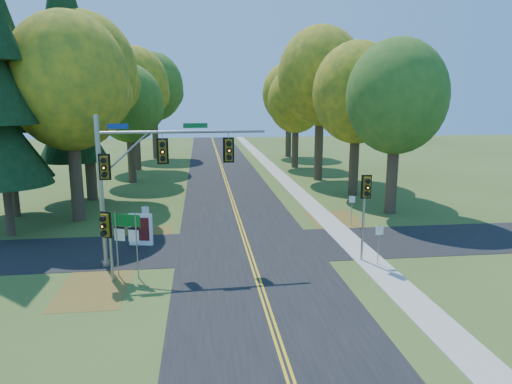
{
  "coord_description": "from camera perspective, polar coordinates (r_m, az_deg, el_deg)",
  "views": [
    {
      "loc": [
        -2.54,
        -23.2,
        8.39
      ],
      "look_at": [
        0.53,
        2.13,
        3.2
      ],
      "focal_mm": 32.0,
      "sensor_mm": 36.0,
      "label": 1
    }
  ],
  "objects": [
    {
      "name": "reg_sign_w",
      "position": [
        28.07,
        -13.63,
        -3.02
      ],
      "size": [
        0.42,
        0.09,
        2.21
      ],
      "rotation": [
        0.0,
        0.0,
        -0.13
      ],
      "color": "gray",
      "rests_on": "ground"
    },
    {
      "name": "tree_w_b",
      "position": [
        40.59,
        -20.59,
        13.58
      ],
      "size": [
        8.6,
        8.6,
        15.38
      ],
      "color": "#38281C",
      "rests_on": "ground"
    },
    {
      "name": "road_cross",
      "position": [
        26.68,
        -1.11,
        -6.81
      ],
      "size": [
        60.0,
        6.0,
        0.02
      ],
      "primitive_type": "cube",
      "color": "black",
      "rests_on": "ground"
    },
    {
      "name": "reg_sign_e_north",
      "position": [
        31.42,
        11.9,
        -1.58
      ],
      "size": [
        0.38,
        0.17,
        2.07
      ],
      "rotation": [
        0.0,
        0.0,
        -0.37
      ],
      "color": "gray",
      "rests_on": "ground"
    },
    {
      "name": "reg_sign_e_south",
      "position": [
        24.22,
        15.13,
        -5.54
      ],
      "size": [
        0.41,
        0.07,
        2.13
      ],
      "rotation": [
        0.0,
        0.0,
        0.04
      ],
      "color": "gray",
      "rests_on": "ground"
    },
    {
      "name": "pine_b",
      "position": [
        36.75,
        -28.86,
        9.74
      ],
      "size": [
        5.6,
        5.6,
        17.31
      ],
      "color": "#38281C",
      "rests_on": "ground"
    },
    {
      "name": "tree_e_e",
      "position": [
        68.04,
        4.19,
        12.15
      ],
      "size": [
        7.8,
        7.8,
        13.74
      ],
      "color": "#38281C",
      "rests_on": "ground"
    },
    {
      "name": "info_kiosk",
      "position": [
        27.47,
        -14.22,
        -4.58
      ],
      "size": [
        1.39,
        0.46,
        1.91
      ],
      "rotation": [
        0.0,
        0.0,
        -0.2
      ],
      "color": "white",
      "rests_on": "ground"
    },
    {
      "name": "tree_w_c",
      "position": [
        48.18,
        -15.55,
        10.56
      ],
      "size": [
        6.8,
        6.8,
        11.91
      ],
      "color": "#38281C",
      "rests_on": "ground"
    },
    {
      "name": "sidewalk_east",
      "position": [
        26.16,
        13.1,
        -7.45
      ],
      "size": [
        1.6,
        160.0,
        0.06
      ],
      "primitive_type": "cube",
      "color": "#9E998E",
      "rests_on": "ground"
    },
    {
      "name": "traffic_mast",
      "position": [
        23.36,
        -13.92,
        2.67
      ],
      "size": [
        8.47,
        0.96,
        7.68
      ],
      "rotation": [
        0.0,
        0.0,
        0.05
      ],
      "color": "gray",
      "rests_on": "ground"
    },
    {
      "name": "leaf_patch_w_far",
      "position": [
        22.43,
        -19.53,
        -11.16
      ],
      "size": [
        3.0,
        5.0,
        0.0
      ],
      "primitive_type": "cube",
      "color": "brown",
      "rests_on": "ground"
    },
    {
      "name": "tree_w_d",
      "position": [
        56.91,
        -14.95,
        12.52
      ],
      "size": [
        8.2,
        8.2,
        14.56
      ],
      "color": "#38281C",
      "rests_on": "ground"
    },
    {
      "name": "tree_e_d",
      "position": [
        57.3,
        5.06,
        11.3
      ],
      "size": [
        7.0,
        7.0,
        12.32
      ],
      "color": "#38281C",
      "rests_on": "ground"
    },
    {
      "name": "tree_w_e",
      "position": [
        67.61,
        -12.65,
        12.66
      ],
      "size": [
        8.4,
        8.4,
        14.97
      ],
      "color": "#38281C",
      "rests_on": "ground"
    },
    {
      "name": "leaf_patch_e",
      "position": [
        31.78,
        10.45,
        -3.99
      ],
      "size": [
        3.5,
        8.0,
        0.0
      ],
      "primitive_type": "cube",
      "color": "brown",
      "rests_on": "ground"
    },
    {
      "name": "tree_e_a",
      "position": [
        34.95,
        17.22,
        11.23
      ],
      "size": [
        7.2,
        7.2,
        12.73
      ],
      "color": "#38281C",
      "rests_on": "ground"
    },
    {
      "name": "ground",
      "position": [
        24.8,
        -0.64,
        -8.28
      ],
      "size": [
        160.0,
        160.0,
        0.0
      ],
      "primitive_type": "plane",
      "color": "#3B4D1B",
      "rests_on": "ground"
    },
    {
      "name": "leaf_patch_w_near",
      "position": [
        28.74,
        -14.61,
        -5.85
      ],
      "size": [
        4.0,
        6.0,
        0.0
      ],
      "primitive_type": "cube",
      "color": "brown",
      "rests_on": "ground"
    },
    {
      "name": "tree_e_b",
      "position": [
        41.07,
        12.56,
        11.94
      ],
      "size": [
        7.6,
        7.6,
        13.33
      ],
      "color": "#38281C",
      "rests_on": "ground"
    },
    {
      "name": "ped_signal_pole",
      "position": [
        21.87,
        -18.15,
        -4.58
      ],
      "size": [
        0.51,
        0.62,
        3.43
      ],
      "rotation": [
        0.0,
        0.0,
        -0.41
      ],
      "color": "gray",
      "rests_on": "ground"
    },
    {
      "name": "centerline_left",
      "position": [
        24.78,
        -0.87,
        -8.23
      ],
      "size": [
        0.1,
        160.0,
        0.01
      ],
      "primitive_type": "cube",
      "color": "gold",
      "rests_on": "road_main"
    },
    {
      "name": "route_sign_cluster",
      "position": [
        22.49,
        -15.91,
        -4.81
      ],
      "size": [
        1.4,
        0.59,
        3.19
      ],
      "rotation": [
        0.0,
        0.0,
        -0.38
      ],
      "color": "gray",
      "rests_on": "ground"
    },
    {
      "name": "east_signal_pole",
      "position": [
        23.93,
        13.54,
        -0.55
      ],
      "size": [
        0.54,
        0.62,
        4.66
      ],
      "rotation": [
        0.0,
        0.0,
        -0.07
      ],
      "color": "gray",
      "rests_on": "ground"
    },
    {
      "name": "tree_e_c",
      "position": [
        48.56,
        8.15,
        14.07
      ],
      "size": [
        8.8,
        8.8,
        15.79
      ],
      "color": "#38281C",
      "rests_on": "ground"
    },
    {
      "name": "centerline_right",
      "position": [
        24.8,
        -0.41,
        -8.21
      ],
      "size": [
        0.1,
        160.0,
        0.01
      ],
      "primitive_type": "cube",
      "color": "gold",
      "rests_on": "road_main"
    },
    {
      "name": "tree_w_a",
      "position": [
        33.71,
        -22.23,
        12.53
      ],
      "size": [
        8.0,
        8.0,
        14.15
      ],
      "color": "#38281C",
      "rests_on": "ground"
    },
    {
      "name": "pine_c",
      "position": [
        40.59,
        -22.41,
        12.49
      ],
      "size": [
        5.6,
        5.6,
        20.56
      ],
      "color": "#38281C",
      "rests_on": "ground"
    },
    {
      "name": "road_main",
      "position": [
        24.8,
        -0.64,
        -8.25
      ],
      "size": [
        8.0,
        160.0,
        0.02
      ],
      "primitive_type": "cube",
      "color": "black",
      "rests_on": "ground"
    }
  ]
}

